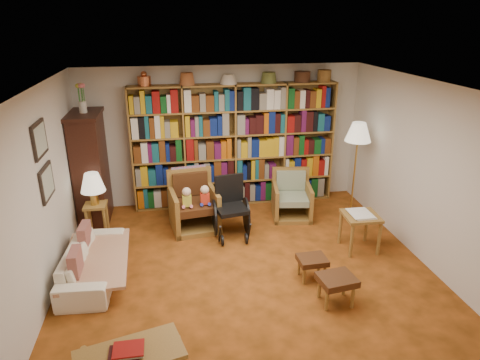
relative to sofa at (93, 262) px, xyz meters
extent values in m
plane|color=#A9511A|center=(2.05, -0.20, -0.23)|extent=(5.00, 5.00, 0.00)
plane|color=silver|center=(2.05, -0.20, 2.27)|extent=(5.00, 5.00, 0.00)
plane|color=silver|center=(2.05, 2.30, 1.02)|extent=(5.00, 0.00, 5.00)
plane|color=silver|center=(2.05, -2.70, 1.02)|extent=(5.00, 0.00, 5.00)
plane|color=silver|center=(-0.45, -0.20, 1.02)|extent=(0.00, 5.00, 5.00)
plane|color=silver|center=(4.55, -0.20, 1.02)|extent=(0.00, 5.00, 5.00)
cube|color=olive|center=(2.25, 2.14, 0.87)|extent=(3.60, 0.30, 2.20)
cube|color=black|center=(-0.21, 1.80, 0.67)|extent=(0.45, 0.90, 1.80)
cube|color=black|center=(-0.21, 1.80, 1.60)|extent=(0.50, 0.95, 0.06)
cylinder|color=silver|center=(-0.21, 1.80, 1.72)|extent=(0.12, 0.12, 0.18)
cube|color=black|center=(-0.43, 0.10, 1.67)|extent=(0.03, 0.52, 0.42)
cube|color=gray|center=(-0.42, 0.10, 1.67)|extent=(0.01, 0.44, 0.34)
cube|color=black|center=(-0.43, 0.10, 1.12)|extent=(0.03, 0.52, 0.42)
cube|color=gray|center=(-0.42, 0.10, 1.12)|extent=(0.01, 0.44, 0.34)
imported|color=#F1E6CC|center=(0.00, 0.00, 0.00)|extent=(1.61, 0.72, 0.46)
cube|color=beige|center=(0.05, 0.00, 0.07)|extent=(0.87, 1.55, 0.04)
cube|color=maroon|center=(-0.13, 0.35, 0.22)|extent=(0.13, 0.36, 0.36)
cube|color=maroon|center=(-0.13, -0.35, 0.22)|extent=(0.11, 0.36, 0.36)
cube|color=olive|center=(-0.10, 1.21, 0.29)|extent=(0.34, 0.34, 0.04)
cylinder|color=olive|center=(-0.23, 1.08, 0.02)|extent=(0.05, 0.05, 0.50)
cylinder|color=olive|center=(0.03, 1.08, 0.02)|extent=(0.05, 0.05, 0.50)
cylinder|color=olive|center=(-0.23, 1.34, 0.02)|extent=(0.05, 0.05, 0.50)
cylinder|color=olive|center=(0.03, 1.34, 0.02)|extent=(0.05, 0.05, 0.50)
cylinder|color=gold|center=(-0.10, 1.21, 0.42)|extent=(0.12, 0.12, 0.21)
cone|color=beige|center=(-0.10, 1.21, 0.68)|extent=(0.37, 0.37, 0.29)
cube|color=olive|center=(1.43, 1.21, -0.19)|extent=(0.83, 0.86, 0.08)
cube|color=olive|center=(1.10, 1.21, 0.10)|extent=(0.17, 0.77, 0.66)
cube|color=olive|center=(1.76, 1.21, 0.10)|extent=(0.17, 0.77, 0.66)
cube|color=olive|center=(1.43, 1.55, 0.23)|extent=(0.74, 0.18, 0.92)
cube|color=#462A12|center=(1.43, 1.18, 0.18)|extent=(0.65, 0.72, 0.12)
cube|color=#462A12|center=(1.43, 1.48, 0.45)|extent=(0.58, 0.18, 0.39)
cube|color=#D13759|center=(1.43, 1.59, 0.51)|extent=(0.58, 0.14, 0.41)
cube|color=olive|center=(3.12, 1.34, -0.19)|extent=(0.74, 0.76, 0.07)
cube|color=olive|center=(2.83, 1.34, 0.06)|extent=(0.17, 0.67, 0.57)
cube|color=olive|center=(3.41, 1.34, 0.06)|extent=(0.17, 0.67, 0.57)
cube|color=olive|center=(3.12, 1.64, 0.17)|extent=(0.65, 0.17, 0.81)
cube|color=gray|center=(3.12, 1.31, 0.13)|extent=(0.58, 0.64, 0.11)
cube|color=gray|center=(3.12, 1.58, 0.36)|extent=(0.51, 0.17, 0.34)
cube|color=black|center=(1.99, 0.84, 0.23)|extent=(0.54, 0.54, 0.06)
cube|color=black|center=(1.99, 1.06, 0.49)|extent=(0.46, 0.13, 0.46)
cylinder|color=black|center=(1.73, 0.94, 0.06)|extent=(0.03, 0.58, 0.58)
cylinder|color=black|center=(2.25, 0.94, 0.06)|extent=(0.03, 0.58, 0.58)
cylinder|color=black|center=(1.80, 0.55, -0.15)|extent=(0.03, 0.16, 0.16)
cylinder|color=black|center=(2.17, 0.55, -0.15)|extent=(0.03, 0.16, 0.16)
cylinder|color=gold|center=(4.20, 1.31, -0.21)|extent=(0.28, 0.28, 0.03)
cylinder|color=gold|center=(4.20, 1.31, 0.46)|extent=(0.03, 0.03, 1.38)
cone|color=beige|center=(4.20, 1.31, 1.25)|extent=(0.44, 0.44, 0.32)
cube|color=olive|center=(3.80, 0.10, 0.32)|extent=(0.52, 0.52, 0.04)
cylinder|color=olive|center=(3.59, -0.11, 0.03)|extent=(0.05, 0.05, 0.53)
cylinder|color=olive|center=(4.01, -0.11, 0.03)|extent=(0.05, 0.05, 0.53)
cylinder|color=olive|center=(3.59, 0.31, 0.03)|extent=(0.05, 0.05, 0.53)
cylinder|color=olive|center=(4.01, 0.31, 0.03)|extent=(0.05, 0.05, 0.53)
cube|color=white|center=(3.80, 0.10, 0.35)|extent=(0.32, 0.39, 0.03)
cube|color=#462A12|center=(2.86, -0.52, 0.05)|extent=(0.38, 0.33, 0.07)
cylinder|color=olive|center=(2.72, -0.64, -0.11)|extent=(0.04, 0.04, 0.24)
cylinder|color=olive|center=(3.00, -0.64, -0.11)|extent=(0.04, 0.04, 0.24)
cylinder|color=olive|center=(2.72, -0.41, -0.11)|extent=(0.04, 0.04, 0.24)
cylinder|color=olive|center=(3.00, -0.41, -0.11)|extent=(0.04, 0.04, 0.24)
cube|color=#462A12|center=(2.98, -1.07, 0.09)|extent=(0.47, 0.42, 0.09)
cylinder|color=olive|center=(2.82, -1.20, -0.09)|extent=(0.04, 0.04, 0.28)
cylinder|color=olive|center=(3.14, -1.20, -0.09)|extent=(0.04, 0.04, 0.28)
cylinder|color=olive|center=(2.82, -0.94, -0.09)|extent=(0.04, 0.04, 0.28)
cylinder|color=olive|center=(3.14, -0.94, -0.09)|extent=(0.04, 0.04, 0.28)
cube|color=olive|center=(0.62, -1.95, 0.14)|extent=(1.06, 0.72, 0.05)
cylinder|color=olive|center=(1.06, -1.75, -0.06)|extent=(0.06, 0.06, 0.34)
cube|color=brown|center=(0.62, -1.95, 0.19)|extent=(0.33, 0.28, 0.05)
camera|label=1|loc=(1.10, -5.16, 3.04)|focal=32.00mm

